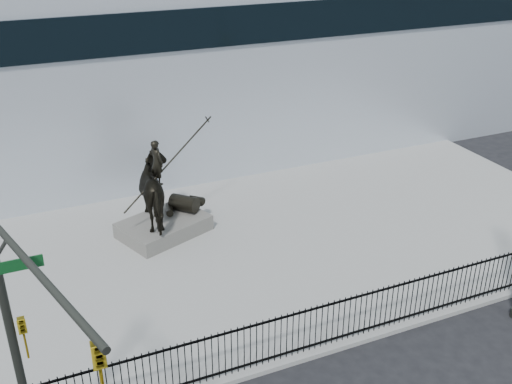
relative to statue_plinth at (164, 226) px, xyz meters
name	(u,v)px	position (x,y,z in m)	size (l,w,h in m)	color
plaza	(225,256)	(1.59, -2.34, -0.37)	(30.00, 12.00, 0.15)	gray
building	(131,57)	(1.59, 10.66, 4.06)	(44.00, 14.00, 9.00)	silver
picket_fence	(299,332)	(1.59, -8.09, 0.46)	(22.10, 0.10, 1.50)	black
statue_plinth	(164,226)	(0.00, 0.00, 0.00)	(3.13, 2.15, 0.59)	#5F5C57
equestrian_statue	(162,190)	(0.06, 0.02, 1.52)	(3.76, 3.07, 3.40)	black
traffic_signal_left	(27,351)	(-5.16, -9.96, 3.59)	(1.52, 4.84, 7.00)	#262823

